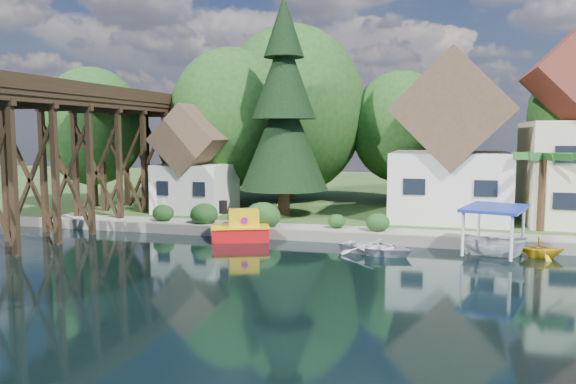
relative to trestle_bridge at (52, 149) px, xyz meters
name	(u,v)px	position (x,y,z in m)	size (l,w,h in m)	color
ground	(285,275)	(16.00, -5.17, -5.35)	(140.00, 140.00, 0.00)	black
bank	(376,192)	(16.00, 28.83, -5.10)	(140.00, 52.00, 0.50)	#2C5020
seawall	(393,240)	(20.00, 2.83, -5.04)	(60.00, 0.40, 0.62)	slate
promenade	(430,234)	(22.00, 4.13, -4.82)	(50.00, 2.60, 0.06)	gray
trestle_bridge	(52,149)	(0.00, 0.00, 0.00)	(4.12, 44.18, 9.30)	black
house_left	(450,150)	(23.00, 10.83, -0.21)	(7.64, 8.64, 11.02)	white
shed	(196,166)	(5.00, 9.33, -1.52)	(5.09, 5.40, 7.85)	white
bg_trees	(371,120)	(17.00, 16.08, 1.94)	(49.90, 13.30, 10.57)	#382314
shrubs	(255,215)	(11.40, 4.09, -4.12)	(15.76, 2.47, 1.70)	#153A15
conifer	(284,111)	(11.89, 8.93, 2.43)	(6.14, 6.14, 15.11)	#382314
palm_tree	(543,159)	(28.25, 7.05, -0.56)	(3.64, 3.64, 4.91)	#382314
tugboat	(241,228)	(11.32, 1.83, -4.62)	(3.80, 2.98, 2.43)	#B80C11
boat_white_a	(376,246)	(19.38, 0.37, -4.94)	(2.83, 3.96, 0.82)	silver
boat_canopy	(494,235)	(25.20, 1.24, -4.24)	(3.71, 4.59, 2.58)	silver
boat_yellow	(541,246)	(27.52, 1.69, -4.77)	(1.89, 2.19, 1.16)	gold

